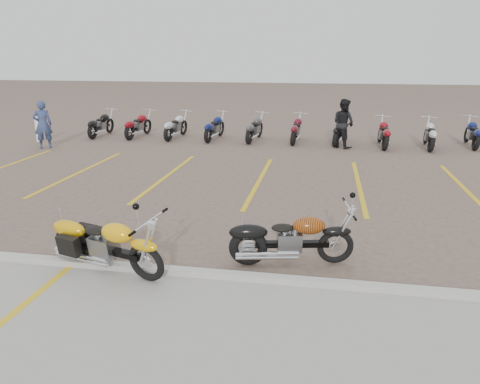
{
  "coord_description": "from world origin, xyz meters",
  "views": [
    {
      "loc": [
        1.71,
        -8.48,
        3.38
      ],
      "look_at": [
        0.12,
        0.28,
        0.75
      ],
      "focal_mm": 35.0,
      "sensor_mm": 36.0,
      "label": 1
    }
  ],
  "objects_px": {
    "flame_cruiser": "(288,241)",
    "bollard": "(38,129)",
    "person_a": "(43,125)",
    "yellow_cruiser": "(106,245)",
    "person_b": "(343,123)"
  },
  "relations": [
    {
      "from": "yellow_cruiser",
      "to": "person_b",
      "type": "height_order",
      "value": "person_b"
    },
    {
      "from": "person_b",
      "to": "yellow_cruiser",
      "type": "bearing_deg",
      "value": 114.34
    },
    {
      "from": "yellow_cruiser",
      "to": "person_b",
      "type": "distance_m",
      "value": 12.04
    },
    {
      "from": "person_b",
      "to": "bollard",
      "type": "xyz_separation_m",
      "value": [
        -11.98,
        -0.86,
        -0.41
      ]
    },
    {
      "from": "flame_cruiser",
      "to": "person_a",
      "type": "bearing_deg",
      "value": 127.46
    },
    {
      "from": "yellow_cruiser",
      "to": "flame_cruiser",
      "type": "xyz_separation_m",
      "value": [
        2.85,
        0.76,
        -0.02
      ]
    },
    {
      "from": "flame_cruiser",
      "to": "bollard",
      "type": "relative_size",
      "value": 2.06
    },
    {
      "from": "yellow_cruiser",
      "to": "flame_cruiser",
      "type": "bearing_deg",
      "value": 31.74
    },
    {
      "from": "person_a",
      "to": "bollard",
      "type": "height_order",
      "value": "person_a"
    },
    {
      "from": "yellow_cruiser",
      "to": "bollard",
      "type": "bearing_deg",
      "value": 143.96
    },
    {
      "from": "person_b",
      "to": "bollard",
      "type": "bearing_deg",
      "value": 48.02
    },
    {
      "from": "flame_cruiser",
      "to": "person_b",
      "type": "height_order",
      "value": "person_b"
    },
    {
      "from": "yellow_cruiser",
      "to": "bollard",
      "type": "height_order",
      "value": "bollard"
    },
    {
      "from": "flame_cruiser",
      "to": "yellow_cruiser",
      "type": "bearing_deg",
      "value": -176.61
    },
    {
      "from": "flame_cruiser",
      "to": "bollard",
      "type": "xyz_separation_m",
      "value": [
        -10.8,
        9.72,
        0.08
      ]
    }
  ]
}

